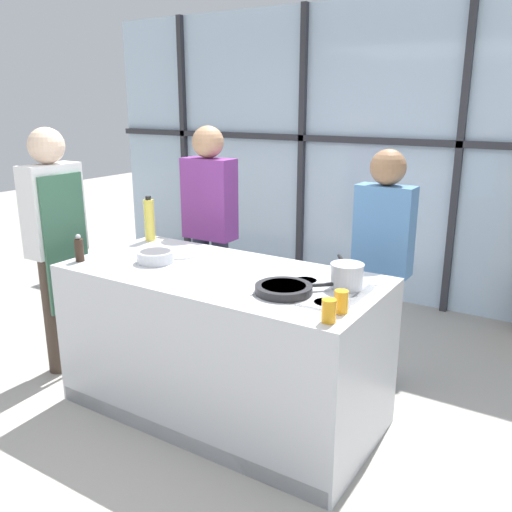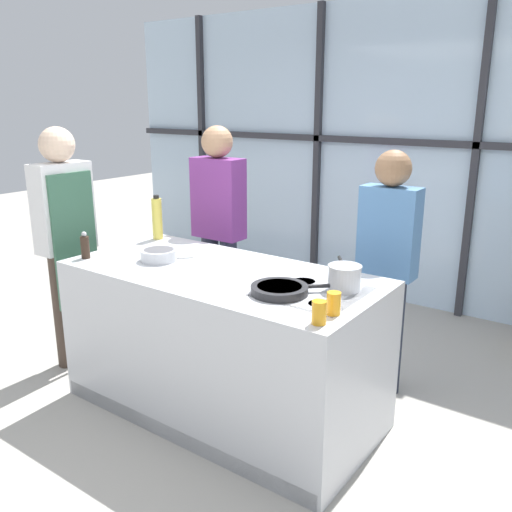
% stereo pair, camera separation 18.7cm
% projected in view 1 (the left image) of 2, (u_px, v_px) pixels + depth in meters
% --- Properties ---
extents(ground_plane, '(18.00, 18.00, 0.00)m').
position_uv_depth(ground_plane, '(223.00, 409.00, 3.47)').
color(ground_plane, '#ADA89E').
extents(back_window_wall, '(6.40, 0.10, 2.80)m').
position_uv_depth(back_window_wall, '(376.00, 155.00, 5.14)').
color(back_window_wall, silver).
rests_on(back_window_wall, ground_plane).
extents(demo_island, '(1.93, 0.91, 0.93)m').
position_uv_depth(demo_island, '(222.00, 343.00, 3.34)').
color(demo_island, silver).
rests_on(demo_island, ground_plane).
extents(chef, '(0.24, 0.41, 1.74)m').
position_uv_depth(chef, '(56.00, 235.00, 3.76)').
color(chef, '#47382D').
rests_on(chef, ground_plane).
extents(spectator_far_left, '(0.42, 0.24, 1.73)m').
position_uv_depth(spectator_far_left, '(210.00, 221.00, 4.23)').
color(spectator_far_left, '#232838').
rests_on(spectator_far_left, ground_plane).
extents(spectator_center_left, '(0.37, 0.23, 1.62)m').
position_uv_depth(spectator_center_left, '(382.00, 254.00, 3.52)').
color(spectator_center_left, '#232838').
rests_on(spectator_center_left, ground_plane).
extents(frying_pan, '(0.45, 0.43, 0.04)m').
position_uv_depth(frying_pan, '(285.00, 289.00, 2.85)').
color(frying_pan, '#232326').
rests_on(frying_pan, demo_island).
extents(saucepan, '(0.24, 0.30, 0.14)m').
position_uv_depth(saucepan, '(347.00, 275.00, 2.91)').
color(saucepan, silver).
rests_on(saucepan, demo_island).
extents(white_plate, '(0.27, 0.27, 0.01)m').
position_uv_depth(white_plate, '(180.00, 253.00, 3.56)').
color(white_plate, white).
rests_on(white_plate, demo_island).
extents(mixing_bowl, '(0.23, 0.23, 0.07)m').
position_uv_depth(mixing_bowl, '(156.00, 256.00, 3.38)').
color(mixing_bowl, silver).
rests_on(mixing_bowl, demo_island).
extents(oil_bottle, '(0.07, 0.07, 0.32)m').
position_uv_depth(oil_bottle, '(149.00, 220.00, 3.88)').
color(oil_bottle, '#E0CC4C').
rests_on(oil_bottle, demo_island).
extents(pepper_grinder, '(0.05, 0.05, 0.18)m').
position_uv_depth(pepper_grinder, '(79.00, 249.00, 3.39)').
color(pepper_grinder, '#332319').
rests_on(pepper_grinder, demo_island).
extents(juice_glass_near, '(0.07, 0.07, 0.11)m').
position_uv_depth(juice_glass_near, '(329.00, 311.00, 2.46)').
color(juice_glass_near, orange).
rests_on(juice_glass_near, demo_island).
extents(juice_glass_far, '(0.07, 0.07, 0.11)m').
position_uv_depth(juice_glass_far, '(341.00, 302.00, 2.58)').
color(juice_glass_far, orange).
rests_on(juice_glass_far, demo_island).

